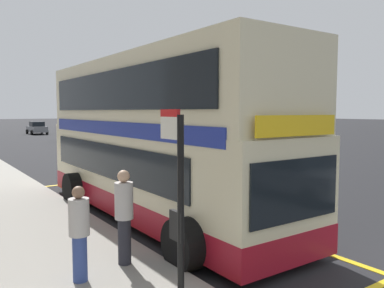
{
  "coord_description": "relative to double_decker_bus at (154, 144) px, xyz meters",
  "views": [
    {
      "loc": [
        -7.75,
        -1.78,
        2.96
      ],
      "look_at": [
        -0.53,
        8.61,
        1.9
      ],
      "focal_mm": 36.55,
      "sensor_mm": 36.0,
      "label": 1
    }
  ],
  "objects": [
    {
      "name": "parked_car_navy_behind",
      "position": [
        7.24,
        13.51,
        -1.26
      ],
      "size": [
        2.09,
        4.2,
        1.62
      ],
      "rotation": [
        0.0,
        0.0,
        3.16
      ],
      "color": "navy",
      "rests_on": "ground"
    },
    {
      "name": "bus_stop_sign",
      "position": [
        -2.56,
        -5.22,
        -0.26
      ],
      "size": [
        0.09,
        0.51,
        2.85
      ],
      "color": "black",
      "rests_on": "pavement_near"
    },
    {
      "name": "parked_car_grey_distant",
      "position": [
        7.03,
        43.52,
        -1.26
      ],
      "size": [
        2.09,
        4.2,
        1.62
      ],
      "rotation": [
        0.0,
        0.0,
        -0.01
      ],
      "color": "slate",
      "rests_on": "ground"
    },
    {
      "name": "parked_car_black_ahead",
      "position": [
        7.23,
        29.05,
        -1.26
      ],
      "size": [
        2.09,
        4.2,
        1.62
      ],
      "rotation": [
        0.0,
        0.0,
        -0.0
      ],
      "color": "black",
      "rests_on": "ground"
    },
    {
      "name": "pedestrian_further_back",
      "position": [
        -2.3,
        -3.0,
        -0.96
      ],
      "size": [
        0.34,
        0.34,
        1.76
      ],
      "color": "#26262D",
      "rests_on": "pavement_near"
    },
    {
      "name": "pedestrian_waiting_near_sign",
      "position": [
        -3.23,
        -3.26,
        -1.06
      ],
      "size": [
        0.34,
        0.34,
        1.6
      ],
      "color": "#33478C",
      "rests_on": "pavement_near"
    },
    {
      "name": "double_decker_bus",
      "position": [
        0.0,
        0.0,
        0.0
      ],
      "size": [
        3.22,
        10.12,
        4.4
      ],
      "color": "beige",
      "rests_on": "ground"
    },
    {
      "name": "ground_plane",
      "position": [
        2.46,
        24.28,
        -2.06
      ],
      "size": [
        260.0,
        260.0,
        0.0
      ],
      "primitive_type": "plane",
      "color": "black"
    },
    {
      "name": "bus_bay_markings",
      "position": [
        0.04,
        0.12,
        -2.06
      ],
      "size": [
        3.16,
        12.48,
        0.01
      ],
      "color": "gold",
      "rests_on": "ground"
    }
  ]
}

